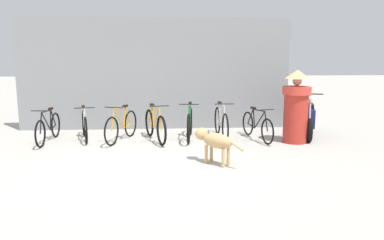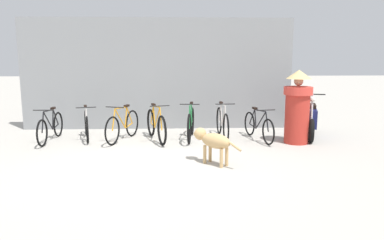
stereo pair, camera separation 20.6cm
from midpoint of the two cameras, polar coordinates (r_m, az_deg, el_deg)
ground_plane at (r=6.99m, az=-7.15°, el=-7.08°), size 60.00×60.00×0.00m
shop_wall_back at (r=10.39m, az=-6.19°, el=6.96°), size 7.40×0.20×3.02m
bicycle_0 at (r=9.45m, az=-21.63°, el=-1.14°), size 0.46×1.69×0.81m
bicycle_1 at (r=9.45m, az=-16.66°, el=-0.80°), size 0.55×1.56×0.83m
bicycle_2 at (r=9.08m, az=-11.32°, el=-0.92°), size 0.64×1.59×0.87m
bicycle_3 at (r=8.99m, az=-6.30°, el=-0.86°), size 0.62×1.68×0.90m
bicycle_4 at (r=9.11m, az=-1.00°, el=-0.60°), size 0.46×1.73×0.91m
bicycle_5 at (r=9.19m, az=3.81°, el=-0.49°), size 0.46×1.76×0.92m
bicycle_6 at (r=9.18m, az=9.25°, el=-0.91°), size 0.50×1.65×0.79m
motorcycle at (r=9.83m, az=16.69°, el=0.14°), size 0.73×1.89×1.12m
stray_dog at (r=7.03m, az=2.54°, el=-3.13°), size 0.86×0.89×0.65m
person_in_robes at (r=8.98m, az=14.93°, el=2.07°), size 0.85×0.85×1.70m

